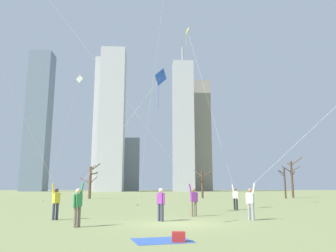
{
  "coord_description": "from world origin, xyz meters",
  "views": [
    {
      "loc": [
        -1.17,
        -15.77,
        1.66
      ],
      "look_at": [
        0.0,
        6.0,
        5.74
      ],
      "focal_mm": 35.13,
      "sensor_mm": 36.0,
      "label": 1
    }
  ],
  "objects_px": {
    "bare_tree_far_right_edge": "(202,183)",
    "picnic_spot": "(171,238)",
    "kite_flyer_midfield_right_pink": "(25,130)",
    "bare_tree_left_of_center": "(285,181)",
    "kite_flyer_foreground_left_yellow": "(229,173)",
    "distant_kite_drifting_left_white": "(76,90)",
    "kite_flyer_far_back_orange": "(289,164)",
    "bare_tree_leftmost": "(90,181)",
    "bystander_far_off_by_trees": "(161,203)",
    "kite_flyer_midfield_center_green": "(170,168)",
    "bare_tree_rightmost": "(292,177)",
    "distant_kite_low_near_trees_red": "(162,5)",
    "kite_flyer_foreground_right_blue": "(105,163)"
  },
  "relations": [
    {
      "from": "distant_kite_low_near_trees_red",
      "to": "picnic_spot",
      "type": "bearing_deg",
      "value": -91.27
    },
    {
      "from": "bystander_far_off_by_trees",
      "to": "bare_tree_left_of_center",
      "type": "distance_m",
      "value": 38.66
    },
    {
      "from": "kite_flyer_foreground_left_yellow",
      "to": "bare_tree_leftmost",
      "type": "height_order",
      "value": "kite_flyer_foreground_left_yellow"
    },
    {
      "from": "kite_flyer_far_back_orange",
      "to": "kite_flyer_foreground_right_blue",
      "type": "distance_m",
      "value": 9.17
    },
    {
      "from": "kite_flyer_foreground_right_blue",
      "to": "kite_flyer_midfield_center_green",
      "type": "height_order",
      "value": "kite_flyer_midfield_center_green"
    },
    {
      "from": "distant_kite_drifting_left_white",
      "to": "bare_tree_rightmost",
      "type": "bearing_deg",
      "value": 22.23
    },
    {
      "from": "kite_flyer_midfield_center_green",
      "to": "bare_tree_rightmost",
      "type": "xyz_separation_m",
      "value": [
        22.5,
        35.01,
        0.63
      ]
    },
    {
      "from": "kite_flyer_midfield_right_pink",
      "to": "bare_tree_leftmost",
      "type": "distance_m",
      "value": 35.24
    },
    {
      "from": "bare_tree_leftmost",
      "to": "kite_flyer_foreground_right_blue",
      "type": "bearing_deg",
      "value": -78.86
    },
    {
      "from": "kite_flyer_foreground_right_blue",
      "to": "bare_tree_rightmost",
      "type": "relative_size",
      "value": 1.56
    },
    {
      "from": "kite_flyer_midfield_center_green",
      "to": "bare_tree_leftmost",
      "type": "xyz_separation_m",
      "value": [
        -10.15,
        31.57,
        -0.12
      ]
    },
    {
      "from": "bystander_far_off_by_trees",
      "to": "bare_tree_far_right_edge",
      "type": "height_order",
      "value": "bare_tree_far_right_edge"
    },
    {
      "from": "kite_flyer_midfield_right_pink",
      "to": "distant_kite_drifting_left_white",
      "type": "height_order",
      "value": "distant_kite_drifting_left_white"
    },
    {
      "from": "picnic_spot",
      "to": "bare_tree_far_right_edge",
      "type": "relative_size",
      "value": 0.46
    },
    {
      "from": "kite_flyer_foreground_left_yellow",
      "to": "bare_tree_rightmost",
      "type": "relative_size",
      "value": 2.57
    },
    {
      "from": "bare_tree_far_right_edge",
      "to": "picnic_spot",
      "type": "bearing_deg",
      "value": -100.32
    },
    {
      "from": "kite_flyer_midfield_right_pink",
      "to": "bystander_far_off_by_trees",
      "type": "relative_size",
      "value": 8.74
    },
    {
      "from": "kite_flyer_far_back_orange",
      "to": "kite_flyer_foreground_left_yellow",
      "type": "bearing_deg",
      "value": 94.74
    },
    {
      "from": "kite_flyer_far_back_orange",
      "to": "bare_tree_left_of_center",
      "type": "bearing_deg",
      "value": 67.99
    },
    {
      "from": "kite_flyer_foreground_left_yellow",
      "to": "distant_kite_drifting_left_white",
      "type": "xyz_separation_m",
      "value": [
        -15.6,
        14.96,
        11.05
      ]
    },
    {
      "from": "distant_kite_low_near_trees_red",
      "to": "picnic_spot",
      "type": "height_order",
      "value": "distant_kite_low_near_trees_red"
    },
    {
      "from": "kite_flyer_far_back_orange",
      "to": "bare_tree_leftmost",
      "type": "relative_size",
      "value": 2.12
    },
    {
      "from": "kite_flyer_midfield_center_green",
      "to": "kite_flyer_midfield_right_pink",
      "type": "bearing_deg",
      "value": -153.73
    },
    {
      "from": "kite_flyer_midfield_right_pink",
      "to": "distant_kite_drifting_left_white",
      "type": "relative_size",
      "value": 0.9
    },
    {
      "from": "kite_flyer_far_back_orange",
      "to": "bare_tree_left_of_center",
      "type": "distance_m",
      "value": 36.44
    },
    {
      "from": "kite_flyer_midfield_right_pink",
      "to": "bare_tree_left_of_center",
      "type": "height_order",
      "value": "kite_flyer_midfield_right_pink"
    },
    {
      "from": "kite_flyer_foreground_left_yellow",
      "to": "bystander_far_off_by_trees",
      "type": "relative_size",
      "value": 10.57
    },
    {
      "from": "bystander_far_off_by_trees",
      "to": "bare_tree_leftmost",
      "type": "distance_m",
      "value": 35.17
    },
    {
      "from": "kite_flyer_far_back_orange",
      "to": "bare_tree_far_right_edge",
      "type": "distance_m",
      "value": 36.34
    },
    {
      "from": "kite_flyer_far_back_orange",
      "to": "bare_tree_leftmost",
      "type": "distance_m",
      "value": 38.05
    },
    {
      "from": "distant_kite_low_near_trees_red",
      "to": "bare_tree_far_right_edge",
      "type": "distance_m",
      "value": 28.03
    },
    {
      "from": "kite_flyer_midfield_right_pink",
      "to": "bare_tree_rightmost",
      "type": "height_order",
      "value": "kite_flyer_midfield_right_pink"
    },
    {
      "from": "kite_flyer_midfield_right_pink",
      "to": "bare_tree_far_right_edge",
      "type": "relative_size",
      "value": 3.13
    },
    {
      "from": "bare_tree_far_right_edge",
      "to": "kite_flyer_midfield_right_pink",
      "type": "bearing_deg",
      "value": -111.12
    },
    {
      "from": "kite_flyer_midfield_center_green",
      "to": "bystander_far_off_by_trees",
      "type": "distance_m",
      "value": 2.98
    },
    {
      "from": "kite_flyer_foreground_left_yellow",
      "to": "bare_tree_left_of_center",
      "type": "relative_size",
      "value": 3.32
    },
    {
      "from": "picnic_spot",
      "to": "distant_kite_drifting_left_white",
      "type": "bearing_deg",
      "value": 108.74
    },
    {
      "from": "bare_tree_left_of_center",
      "to": "bare_tree_leftmost",
      "type": "height_order",
      "value": "bare_tree_leftmost"
    },
    {
      "from": "distant_kite_drifting_left_white",
      "to": "picnic_spot",
      "type": "xyz_separation_m",
      "value": [
        10.15,
        -29.92,
        -13.71
      ]
    },
    {
      "from": "bare_tree_rightmost",
      "to": "bystander_far_off_by_trees",
      "type": "bearing_deg",
      "value": -121.82
    },
    {
      "from": "kite_flyer_midfield_right_pink",
      "to": "bare_tree_left_of_center",
      "type": "xyz_separation_m",
      "value": [
        26.51,
        34.29,
        -1.71
      ]
    },
    {
      "from": "distant_kite_low_near_trees_red",
      "to": "bare_tree_left_of_center",
      "type": "bearing_deg",
      "value": 40.36
    },
    {
      "from": "kite_flyer_foreground_left_yellow",
      "to": "kite_flyer_foreground_right_blue",
      "type": "distance_m",
      "value": 12.43
    },
    {
      "from": "kite_flyer_midfield_center_green",
      "to": "distant_kite_drifting_left_white",
      "type": "distance_m",
      "value": 26.37
    },
    {
      "from": "bystander_far_off_by_trees",
      "to": "kite_flyer_foreground_left_yellow",
      "type": "bearing_deg",
      "value": 57.44
    },
    {
      "from": "picnic_spot",
      "to": "bare_tree_far_right_edge",
      "type": "bearing_deg",
      "value": 79.68
    },
    {
      "from": "kite_flyer_foreground_left_yellow",
      "to": "kite_flyer_midfield_right_pink",
      "type": "relative_size",
      "value": 1.21
    },
    {
      "from": "bare_tree_rightmost",
      "to": "distant_kite_drifting_left_white",
      "type": "bearing_deg",
      "value": -157.77
    },
    {
      "from": "picnic_spot",
      "to": "distant_kite_low_near_trees_red",
      "type": "bearing_deg",
      "value": 88.73
    },
    {
      "from": "bare_tree_left_of_center",
      "to": "kite_flyer_midfield_center_green",
      "type": "bearing_deg",
      "value": -122.24
    }
  ]
}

